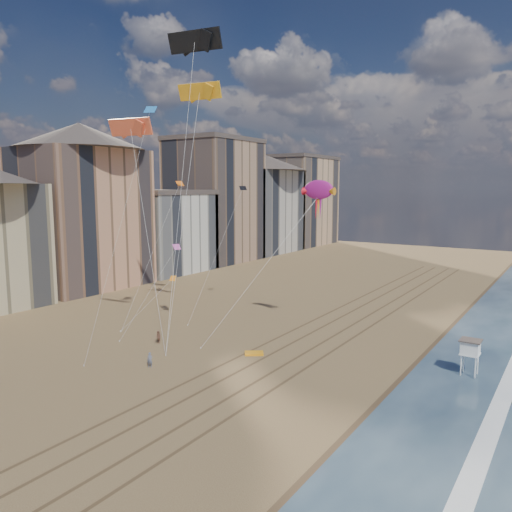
# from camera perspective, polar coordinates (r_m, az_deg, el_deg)

# --- Properties ---
(ground) EXTENTS (260.00, 260.00, 0.00)m
(ground) POSITION_cam_1_polar(r_m,az_deg,el_deg) (39.60, -16.89, -18.66)
(ground) COLOR brown
(ground) RESTS_ON ground
(wet_sand) EXTENTS (260.00, 260.00, 0.00)m
(wet_sand) POSITION_cam_1_polar(r_m,az_deg,el_deg) (65.29, 24.65, -8.40)
(wet_sand) COLOR #42301E
(wet_sand) RESTS_ON ground
(tracks) EXTENTS (7.68, 120.00, 0.01)m
(tracks) POSITION_cam_1_polar(r_m,az_deg,el_deg) (60.60, 7.38, -8.96)
(tracks) COLOR brown
(tracks) RESTS_ON ground
(buildings) EXTENTS (34.72, 131.35, 29.00)m
(buildings) POSITION_cam_1_polar(r_m,az_deg,el_deg) (114.59, -6.62, 5.83)
(buildings) COLOR #C6B284
(buildings) RESTS_ON ground
(lifeguard_stand) EXTENTS (1.87, 1.87, 3.38)m
(lifeguard_stand) POSITION_cam_1_polar(r_m,az_deg,el_deg) (51.35, 23.29, -9.62)
(lifeguard_stand) COLOR white
(lifeguard_stand) RESTS_ON ground
(grounded_kite) EXTENTS (2.29, 2.13, 0.22)m
(grounded_kite) POSITION_cam_1_polar(r_m,az_deg,el_deg) (53.56, -0.22, -11.06)
(grounded_kite) COLOR orange
(grounded_kite) RESTS_ON ground
(show_kite) EXTENTS (6.02, 6.63, 21.89)m
(show_kite) POSITION_cam_1_polar(r_m,az_deg,el_deg) (59.01, 7.16, 7.48)
(show_kite) COLOR #A31979
(show_kite) RESTS_ON ground
(kite_flyer_a) EXTENTS (0.63, 0.54, 1.47)m
(kite_flyer_a) POSITION_cam_1_polar(r_m,az_deg,el_deg) (50.85, -12.04, -11.53)
(kite_flyer_a) COLOR slate
(kite_flyer_a) RESTS_ON ground
(kite_flyer_b) EXTENTS (0.79, 0.65, 1.48)m
(kite_flyer_b) POSITION_cam_1_polar(r_m,az_deg,el_deg) (57.84, -11.10, -9.11)
(kite_flyer_b) COLOR brown
(kite_flyer_b) RESTS_ON ground
(parafoils) EXTENTS (9.50, 9.78, 12.44)m
(parafoils) POSITION_cam_1_polar(r_m,az_deg,el_deg) (61.11, -8.77, 19.49)
(parafoils) COLOR black
(parafoils) RESTS_ON ground
(small_kites) EXTENTS (8.43, 18.96, 21.25)m
(small_kites) POSITION_cam_1_polar(r_m,az_deg,el_deg) (64.45, -8.32, 7.57)
(small_kites) COLOR orange
(small_kites) RESTS_ON ground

